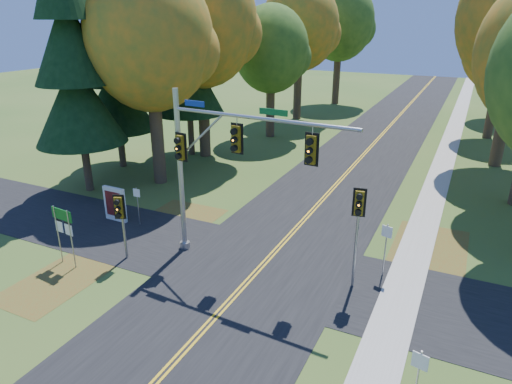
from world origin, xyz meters
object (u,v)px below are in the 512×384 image
at_px(route_sign_cluster, 63,225).
at_px(east_signal_pole, 358,214).
at_px(traffic_mast, 217,157).
at_px(info_kiosk, 115,204).

bearing_deg(route_sign_cluster, east_signal_pole, 23.30).
relative_size(traffic_mast, info_kiosk, 4.36).
xyz_separation_m(route_sign_cluster, info_kiosk, (-1.38, 4.74, -1.03)).
distance_m(east_signal_pole, route_sign_cluster, 13.02).
distance_m(traffic_mast, east_signal_pole, 6.50).
bearing_deg(east_signal_pole, traffic_mast, 172.43).
relative_size(traffic_mast, route_sign_cluster, 3.03).
xyz_separation_m(east_signal_pole, route_sign_cluster, (-12.40, -3.72, -1.46)).
xyz_separation_m(traffic_mast, info_kiosk, (-7.48, 1.25, -4.08)).
bearing_deg(traffic_mast, info_kiosk, 174.05).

